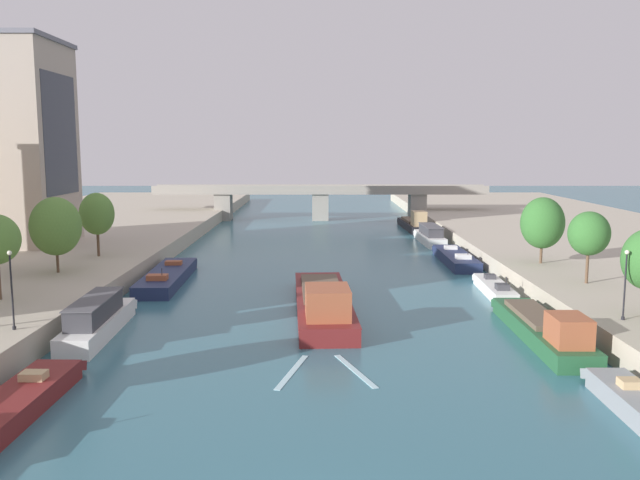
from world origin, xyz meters
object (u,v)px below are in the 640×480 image
(moored_boat_left_downstream, at_px, (12,406))
(moored_boat_right_second, at_px, (494,288))
(lamppost_left_bank, at_px, (11,287))
(barge_midriver, at_px, (323,301))
(moored_boat_right_upstream, at_px, (543,328))
(tree_right_midway, at_px, (588,234))
(moored_boat_left_gap_after, at_px, (167,276))
(tree_left_second, at_px, (96,214))
(tree_left_nearest, at_px, (55,226))
(moored_boat_right_downstream, at_px, (455,258))
(bridge_far, at_px, (320,198))
(moored_boat_right_gap_after, at_px, (429,235))
(moored_boat_right_lone, at_px, (413,224))
(tree_right_third, at_px, (542,223))
(moored_boat_left_far, at_px, (97,319))
(lamppost_right_bank, at_px, (625,282))

(moored_boat_left_downstream, height_order, moored_boat_right_second, moored_boat_left_downstream)
(moored_boat_right_second, height_order, lamppost_left_bank, lamppost_left_bank)
(barge_midriver, height_order, moored_boat_right_upstream, barge_midriver)
(tree_right_midway, distance_m, lamppost_left_bank, 42.10)
(moored_boat_left_gap_after, xyz_separation_m, tree_left_second, (-7.78, 4.01, 5.53))
(moored_boat_right_second, relative_size, tree_left_nearest, 1.56)
(moored_boat_right_upstream, xyz_separation_m, moored_boat_right_downstream, (0.20, 29.83, -0.28))
(moored_boat_left_gap_after, relative_size, bridge_far, 0.28)
(moored_boat_right_gap_after, height_order, moored_boat_right_lone, moored_boat_right_lone)
(moored_boat_left_gap_after, xyz_separation_m, moored_boat_right_lone, (28.92, 40.46, 0.37))
(moored_boat_right_lone, bearing_deg, tree_left_nearest, -129.57)
(moored_boat_right_downstream, bearing_deg, tree_right_midway, -72.10)
(moored_boat_right_gap_after, xyz_separation_m, tree_right_third, (6.15, -26.07, 4.64))
(moored_boat_left_gap_after, relative_size, moored_boat_right_downstream, 1.15)
(moored_boat_right_gap_after, relative_size, tree_left_nearest, 1.80)
(moored_boat_left_gap_after, bearing_deg, moored_boat_right_downstream, 19.97)
(moored_boat_left_downstream, height_order, moored_boat_right_downstream, moored_boat_right_downstream)
(moored_boat_right_upstream, xyz_separation_m, tree_right_midway, (6.66, 9.81, 5.01))
(barge_midriver, xyz_separation_m, tree_right_third, (20.57, 12.04, 4.68))
(lamppost_left_bank, bearing_deg, moored_boat_right_downstream, 45.39)
(moored_boat_right_second, xyz_separation_m, moored_boat_right_downstream, (-0.24, 15.66, 0.06))
(moored_boat_left_far, xyz_separation_m, moored_boat_right_upstream, (29.84, -1.23, -0.27))
(moored_boat_right_second, height_order, tree_right_third, tree_right_third)
(tree_right_midway, bearing_deg, bridge_far, 108.50)
(bridge_far, bearing_deg, tree_right_third, -69.18)
(moored_boat_right_lone, distance_m, tree_right_midway, 50.53)
(barge_midriver, relative_size, tree_left_nearest, 3.10)
(moored_boat_left_far, bearing_deg, tree_left_nearest, 120.57)
(moored_boat_right_gap_after, distance_m, lamppost_right_bank, 47.15)
(moored_boat_right_gap_after, relative_size, tree_right_third, 1.91)
(barge_midriver, height_order, tree_right_midway, tree_right_midway)
(moored_boat_right_upstream, bearing_deg, lamppost_left_bank, -173.22)
(moored_boat_right_upstream, xyz_separation_m, bridge_far, (-14.71, 73.67, 3.00))
(moored_boat_right_downstream, height_order, tree_left_second, tree_left_second)
(moored_boat_left_far, bearing_deg, moored_boat_right_lone, 63.13)
(moored_boat_right_upstream, bearing_deg, bridge_far, 101.29)
(moored_boat_right_upstream, bearing_deg, tree_left_nearest, 159.06)
(moored_boat_left_downstream, xyz_separation_m, tree_left_nearest, (-8.31, 26.99, 5.36))
(moored_boat_left_gap_after, xyz_separation_m, tree_right_midway, (35.85, -9.35, 5.29))
(moored_boat_left_downstream, height_order, moored_boat_right_gap_after, moored_boat_right_gap_after)
(moored_boat_right_second, bearing_deg, moored_boat_left_downstream, -138.03)
(tree_left_second, distance_m, tree_right_third, 43.21)
(barge_midriver, relative_size, tree_right_third, 3.28)
(moored_boat_right_downstream, height_order, tree_left_nearest, tree_left_nearest)
(moored_boat_left_far, relative_size, moored_boat_right_upstream, 0.80)
(bridge_far, bearing_deg, moored_boat_right_upstream, -78.71)
(moored_boat_left_far, height_order, moored_boat_right_gap_after, moored_boat_left_far)
(lamppost_right_bank, xyz_separation_m, bridge_far, (-19.14, 75.32, -0.45))
(lamppost_left_bank, xyz_separation_m, bridge_far, (18.40, 77.60, -0.62))
(moored_boat_right_downstream, height_order, lamppost_right_bank, lamppost_right_bank)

